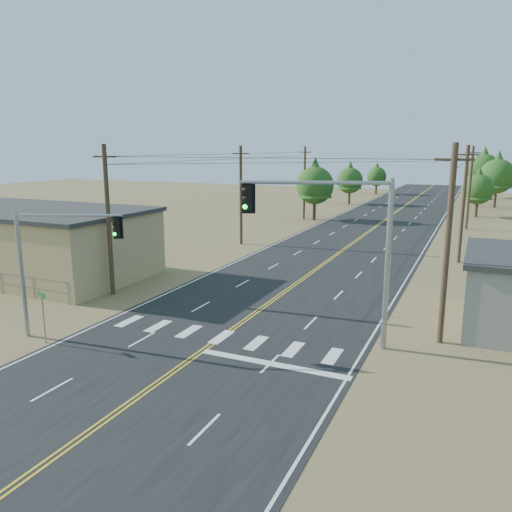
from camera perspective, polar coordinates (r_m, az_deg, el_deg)
The scene contains 18 objects.
ground at distance 20.57m, azimuth -14.97°, elevation -16.45°, with size 220.00×220.00×0.00m, color olive.
road at distance 46.36m, azimuth 8.95°, elevation -0.03°, with size 15.00×200.00×0.02m, color black.
building_left at distance 43.57m, azimuth -25.14°, elevation 1.50°, with size 20.00×10.00×5.00m, color tan.
utility_pole_left_near at distance 34.38m, azimuth -16.51°, elevation 4.01°, with size 1.80×0.30×10.00m.
utility_pole_left_mid at distance 51.11m, azimuth -1.74°, elevation 7.04°, with size 1.80×0.30×10.00m.
utility_pole_left_far at distance 69.59m, azimuth 5.56°, elevation 8.37°, with size 1.80×0.30×10.00m.
utility_pole_right_near at distance 26.21m, azimuth 21.03°, elevation 1.27°, with size 1.80×0.30×10.00m.
utility_pole_right_mid at distance 46.02m, azimuth 22.61°, elevation 5.54°, with size 1.80×0.30×10.00m.
utility_pole_right_far at distance 65.94m, azimuth 23.24°, elevation 7.23°, with size 1.80×0.30×10.00m.
signal_mast_left at distance 27.46m, azimuth -22.50°, elevation 0.29°, with size 5.21×2.13×6.63m.
signal_mast_right at distance 24.12m, azimuth 10.12°, elevation 2.39°, with size 6.82×2.68×8.38m.
street_sign at distance 27.37m, azimuth -23.18°, elevation -5.63°, with size 0.75×0.33×2.69m.
tree_left_near at distance 69.50m, azimuth 6.76°, elevation 8.45°, with size 5.15×5.15×8.59m.
tree_left_mid at distance 90.19m, azimuth 10.68°, elevation 8.77°, with size 4.54×4.54×7.57m.
tree_left_far at distance 111.57m, azimuth 13.63°, elevation 9.04°, with size 4.11×4.11×6.85m.
tree_right_near at distance 78.66m, azimuth 24.08°, elevation 7.29°, with size 4.32×4.32×7.20m.
tree_right_mid at distance 92.30m, azimuth 25.89°, elevation 8.56°, with size 5.66×5.66×9.44m.
tree_right_far at distance 109.79m, azimuth 24.58°, elevation 9.31°, with size 6.11×6.11×10.19m.
Camera 1 is at (11.78, -13.77, 9.73)m, focal length 35.00 mm.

